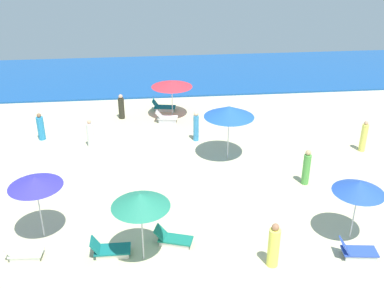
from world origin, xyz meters
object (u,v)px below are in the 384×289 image
object	(u,v)px
umbrella_2	(229,112)
lounge_chair_4_0	(23,253)
beachgoer_2	(121,107)
beachgoer_3	(306,168)
lounge_chair_3_0	(356,251)
umbrella_0	(172,84)
beachgoer_1	(196,127)
umbrella_1	(140,200)
beachgoer_7	(274,246)
lounge_chair_1_1	(109,249)
umbrella_4	(35,182)
lounge_chair_0_0	(163,107)
umbrella_3	(359,187)
lounge_chair_1_0	(173,238)
beachgoer_6	(90,134)
lounge_chair_0_1	(166,117)
beachgoer_5	(364,137)
beachgoer_0	(41,128)

from	to	relation	value
umbrella_2	lounge_chair_4_0	bearing A→B (deg)	-141.23
beachgoer_2	beachgoer_3	xyz separation A→B (m)	(8.59, -8.74, 0.08)
lounge_chair_3_0	lounge_chair_4_0	bearing A→B (deg)	91.82
umbrella_0	beachgoer_2	size ratio (longest dim) A/B	1.61
beachgoer_1	umbrella_1	bearing A→B (deg)	-172.40
beachgoer_3	beachgoer_7	world-z (taller)	beachgoer_7
lounge_chair_1_1	umbrella_4	xyz separation A→B (m)	(-2.55, 1.38, 2.13)
lounge_chair_0_0	beachgoer_7	bearing A→B (deg)	-158.49
umbrella_3	beachgoer_1	xyz separation A→B (m)	(-4.83, 9.16, -1.40)
lounge_chair_0_0	lounge_chair_3_0	xyz separation A→B (m)	(6.16, -14.91, 0.01)
lounge_chair_0_0	beachgoer_7	size ratio (longest dim) A/B	0.90
umbrella_2	lounge_chair_4_0	world-z (taller)	umbrella_2
lounge_chair_1_0	beachgoer_3	world-z (taller)	beachgoer_3
umbrella_1	umbrella_3	bearing A→B (deg)	2.84
lounge_chair_3_0	lounge_chair_4_0	size ratio (longest dim) A/B	1.10
beachgoer_1	beachgoer_6	xyz separation A→B (m)	(-5.65, -0.14, -0.13)
umbrella_2	beachgoer_3	size ratio (longest dim) A/B	1.65
lounge_chair_3_0	umbrella_2	bearing A→B (deg)	29.31
beachgoer_7	umbrella_1	bearing A→B (deg)	-177.96
umbrella_1	beachgoer_1	world-z (taller)	umbrella_1
lounge_chair_0_1	beachgoer_5	bearing A→B (deg)	-106.03
beachgoer_1	umbrella_3	bearing A→B (deg)	-127.46
umbrella_3	umbrella_4	xyz separation A→B (m)	(-11.53, 1.31, 0.15)
lounge_chair_1_0	umbrella_3	bearing A→B (deg)	-74.60
lounge_chair_0_0	umbrella_1	size ratio (longest dim) A/B	0.57
lounge_chair_1_1	umbrella_3	world-z (taller)	umbrella_3
lounge_chair_3_0	beachgoer_7	distance (m)	3.13
beachgoer_2	beachgoer_3	size ratio (longest dim) A/B	0.91
lounge_chair_0_1	beachgoer_3	world-z (taller)	beachgoer_3
umbrella_4	lounge_chair_0_0	bearing A→B (deg)	67.76
lounge_chair_0_0	umbrella_3	world-z (taller)	umbrella_3
umbrella_2	beachgoer_0	size ratio (longest dim) A/B	1.82
lounge_chair_3_0	beachgoer_6	bearing A→B (deg)	52.86
lounge_chair_0_1	beachgoer_7	size ratio (longest dim) A/B	0.80
beachgoer_0	lounge_chair_4_0	bearing A→B (deg)	-102.54
umbrella_2	umbrella_4	distance (m)	9.83
beachgoer_3	lounge_chair_1_1	bearing A→B (deg)	-19.84
beachgoer_1	beachgoer_3	distance (m)	6.76
lounge_chair_0_0	beachgoer_3	world-z (taller)	beachgoer_3
umbrella_0	lounge_chair_0_1	world-z (taller)	umbrella_0
umbrella_1	beachgoer_3	distance (m)	8.76
lounge_chair_1_1	umbrella_4	bearing A→B (deg)	62.13
beachgoer_7	umbrella_2	bearing A→B (deg)	103.18
umbrella_2	beachgoer_0	world-z (taller)	umbrella_2
beachgoer_1	beachgoer_3	world-z (taller)	same
umbrella_3	beachgoer_3	size ratio (longest dim) A/B	1.44
lounge_chair_3_0	beachgoer_1	world-z (taller)	beachgoer_1
lounge_chair_1_1	beachgoer_6	bearing A→B (deg)	9.88
umbrella_3	umbrella_4	bearing A→B (deg)	173.50
lounge_chair_3_0	beachgoer_3	world-z (taller)	beachgoer_3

